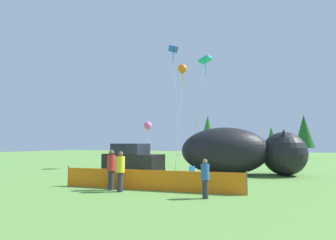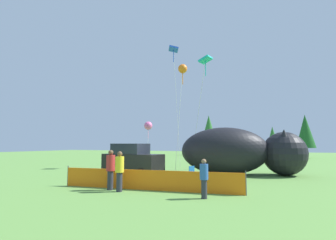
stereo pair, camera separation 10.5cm
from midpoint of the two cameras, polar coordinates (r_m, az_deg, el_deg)
ground_plane at (r=16.71m, az=-3.69°, el=-12.74°), size 120.00×120.00×0.00m
parked_car at (r=18.88m, az=-7.68°, el=-8.57°), size 4.55×2.37×2.21m
folding_chair at (r=15.57m, az=4.92°, el=-11.39°), size 0.69×0.69×0.91m
inflatable_cat at (r=19.42m, az=15.51°, el=-6.90°), size 8.87×5.04×3.37m
safety_fence at (r=12.83m, az=-4.24°, el=-12.90°), size 9.03×0.84×1.04m
spectator_in_yellow_shirt at (r=12.53m, az=-10.27°, el=-10.56°), size 0.40×0.40×1.84m
spectator_in_grey_shirt at (r=13.05m, az=-12.18°, el=-10.18°), size 0.41×0.41×1.90m
spectator_in_black_shirt at (r=10.93m, az=8.12°, el=-12.16°), size 0.34×0.34×1.58m
kite_pink_octopus at (r=26.94m, az=-4.22°, el=-1.26°), size 0.85×1.27×4.48m
kite_blue_box at (r=26.26m, az=1.36°, el=14.59°), size 1.22×1.20×11.62m
kite_orange_flower at (r=21.85m, az=3.34°, el=10.95°), size 0.75×1.69×8.70m
kite_teal_diamond at (r=21.41m, az=8.24°, el=12.35°), size 2.42×2.44×9.06m
horizon_tree_east at (r=44.68m, az=27.79°, el=-2.20°), size 2.77×2.77×6.62m
horizon_tree_west at (r=51.58m, az=21.88°, el=-3.62°), size 2.24×2.24×5.35m
horizon_tree_mid at (r=51.87m, az=8.95°, el=-2.27°), size 3.27×3.27×7.80m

